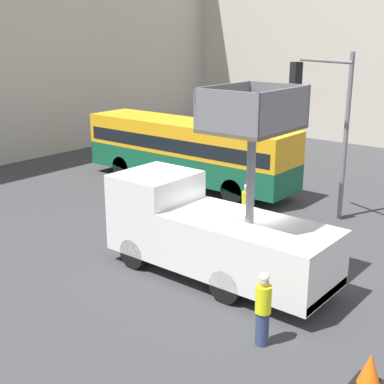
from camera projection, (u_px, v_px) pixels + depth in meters
name	position (u px, v px, depth m)	size (l,w,h in m)	color
ground_plane	(249.00, 268.00, 16.82)	(120.00, 120.00, 0.00)	#38383A
building_backdrop_side	(378.00, 13.00, 37.23)	(10.00, 28.00, 16.69)	#BCB2A3
utility_truck	(211.00, 229.00, 15.88)	(2.57, 7.10, 5.78)	silver
city_bus	(188.00, 148.00, 25.46)	(2.52, 11.03, 3.07)	#145638
traffic_light_pole	(330.00, 112.00, 19.72)	(2.75, 2.50, 6.44)	slate
road_worker_near_truck	(263.00, 309.00, 12.46)	(0.38, 0.38, 1.87)	navy
road_worker_directing	(247.00, 206.00, 19.94)	(0.38, 0.38, 1.76)	navy
traffic_cone_near_truck	(370.00, 370.00, 11.18)	(0.65, 0.65, 0.74)	black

